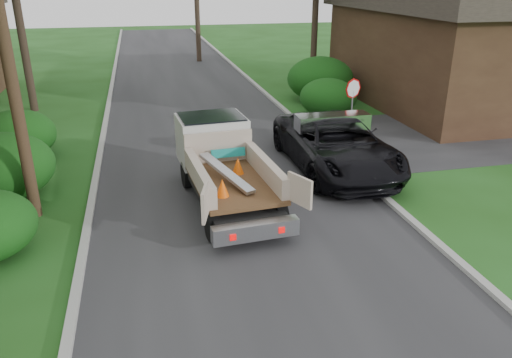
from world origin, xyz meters
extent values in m
plane|color=#1D4814|center=(0.00, 0.00, 0.00)|extent=(120.00, 120.00, 0.00)
cube|color=#28282B|center=(0.00, 10.00, 0.00)|extent=(8.00, 90.00, 0.02)
cube|color=#28282B|center=(12.00, 9.00, 0.01)|extent=(16.00, 7.00, 0.02)
cube|color=#9E9E99|center=(-4.10, 10.00, 0.06)|extent=(0.20, 90.00, 0.12)
cube|color=#9E9E99|center=(4.10, 10.00, 0.06)|extent=(0.20, 90.00, 0.12)
cylinder|color=slate|center=(5.20, 9.00, 1.00)|extent=(0.06, 0.06, 2.00)
cylinder|color=#B20A0A|center=(5.20, 9.00, 2.10)|extent=(0.71, 0.32, 0.76)
cylinder|color=#382619|center=(-5.50, 5.00, 5.00)|extent=(0.30, 0.30, 10.00)
cube|color=#382317|center=(13.00, 14.00, 2.25)|extent=(9.00, 12.00, 4.50)
ellipsoid|color=#12430F|center=(-6.50, 6.50, 0.94)|extent=(2.86, 2.86, 1.87)
ellipsoid|color=#12430F|center=(-6.80, 10.00, 0.85)|extent=(2.60, 2.60, 1.70)
ellipsoid|color=#12430F|center=(5.80, 13.00, 0.85)|extent=(2.60, 2.60, 1.70)
ellipsoid|color=#12430F|center=(6.50, 16.00, 1.10)|extent=(3.38, 3.38, 2.21)
cylinder|color=#2D2119|center=(-7.50, 17.00, 4.50)|extent=(0.36, 0.36, 9.00)
cylinder|color=#2D2119|center=(7.50, 20.00, 4.25)|extent=(0.36, 0.36, 8.50)
cylinder|color=black|center=(-1.33, 6.03, 0.41)|extent=(0.33, 0.83, 0.81)
cylinder|color=black|center=(0.38, 6.16, 0.41)|extent=(0.33, 0.83, 0.81)
cylinder|color=black|center=(-1.07, 2.61, 0.41)|extent=(0.33, 0.83, 0.81)
cylinder|color=black|center=(0.63, 2.74, 0.41)|extent=(0.33, 0.83, 0.81)
cube|color=black|center=(-0.36, 4.48, 0.56)|extent=(2.19, 5.35, 0.22)
cube|color=silver|center=(-0.50, 6.36, 1.35)|extent=(2.10, 1.77, 1.40)
cube|color=black|center=(-0.50, 6.36, 1.85)|extent=(1.96, 1.62, 0.50)
cube|color=#472D19|center=(-0.31, 3.85, 0.90)|extent=(2.22, 3.39, 0.11)
cube|color=beige|center=(-0.43, 5.46, 1.40)|extent=(1.99, 0.24, 0.90)
cube|color=beige|center=(-1.21, 3.78, 1.22)|extent=(0.46, 3.07, 0.54)
cube|color=beige|center=(0.59, 3.91, 1.22)|extent=(0.46, 3.07, 0.54)
cube|color=silver|center=(-0.16, 1.91, 0.50)|extent=(2.09, 0.47, 0.41)
cube|color=#B20505|center=(-0.73, 1.71, 0.50)|extent=(0.15, 0.05, 0.14)
cube|color=#B20505|center=(0.43, 1.80, 0.50)|extent=(0.15, 0.05, 0.14)
cube|color=beige|center=(-1.30, 1.96, 1.31)|extent=(0.29, 0.80, 0.72)
cube|color=beige|center=(0.95, 2.13, 1.31)|extent=(0.40, 0.77, 0.72)
cube|color=silver|center=(-0.49, 3.92, 1.21)|extent=(1.14, 2.26, 0.42)
cone|color=#F2590A|center=(-0.74, 3.00, 1.18)|extent=(0.35, 0.35, 0.45)
cone|color=#F2590A|center=(-0.08, 4.41, 1.18)|extent=(0.35, 0.35, 0.45)
cube|color=#148C84|center=(-0.19, 5.26, 1.27)|extent=(1.00, 0.16, 0.25)
imported|color=black|center=(3.60, 6.46, 0.86)|extent=(2.86, 6.20, 1.72)
camera|label=1|loc=(-2.48, -8.07, 5.97)|focal=35.00mm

